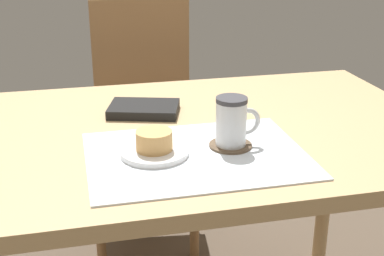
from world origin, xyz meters
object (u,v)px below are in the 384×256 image
dining_table (186,156)px  pastry_plate (154,152)px  pastry (154,140)px  wooden_chair (143,112)px  coffee_mug (232,121)px  small_book (144,109)px

dining_table → pastry_plate: bearing=-124.9°
pastry → wooden_chair: bearing=83.7°
pastry → coffee_mug: 0.18m
pastry → pastry_plate: bearing=0.0°
small_book → coffee_mug: bearing=-43.2°
pastry_plate → small_book: bearing=86.3°
coffee_mug → wooden_chair: bearing=94.6°
wooden_chair → small_book: size_ratio=5.18×
coffee_mug → small_book: 0.32m
dining_table → coffee_mug: 0.21m
pastry_plate → coffee_mug: coffee_mug is taller
coffee_mug → small_book: (-0.16, 0.27, -0.05)m
wooden_chair → small_book: bearing=89.8°
pastry → small_book: bearing=86.3°
wooden_chair → coffee_mug: 0.97m
dining_table → small_book: 0.18m
wooden_chair → pastry: wooden_chair is taller
pastry → dining_table: bearing=55.1°
dining_table → pastry: bearing=-124.9°
wooden_chair → coffee_mug: size_ratio=8.47×
pastry_plate → pastry: bearing=0.0°
wooden_chair → pastry_plate: (-0.10, -0.93, 0.24)m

